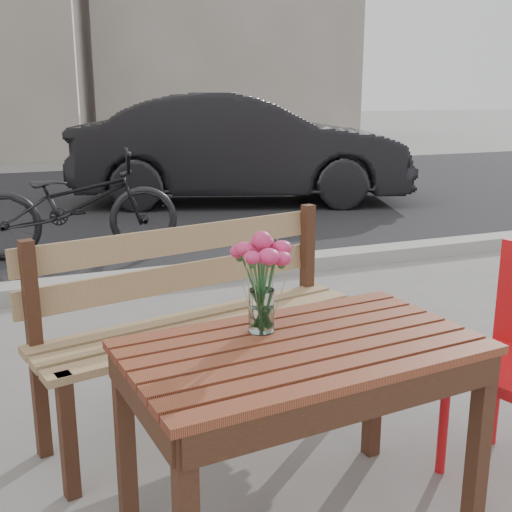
{
  "coord_description": "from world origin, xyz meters",
  "views": [
    {
      "loc": [
        -0.66,
        -1.84,
        1.51
      ],
      "look_at": [
        0.12,
        0.12,
        0.96
      ],
      "focal_mm": 45.0,
      "sensor_mm": 36.0,
      "label": 1
    }
  ],
  "objects_px": {
    "bicycle": "(75,204)",
    "main_table": "(302,376)",
    "parked_car": "(241,148)",
    "main_vase": "(262,270)"
  },
  "relations": [
    {
      "from": "bicycle",
      "to": "main_table",
      "type": "bearing_deg",
      "value": -169.55
    },
    {
      "from": "parked_car",
      "to": "bicycle",
      "type": "xyz_separation_m",
      "value": [
        -2.48,
        -2.24,
        -0.25
      ]
    },
    {
      "from": "main_table",
      "to": "parked_car",
      "type": "height_order",
      "value": "parked_car"
    },
    {
      "from": "main_vase",
      "to": "parked_car",
      "type": "distance_m",
      "value": 6.78
    },
    {
      "from": "parked_car",
      "to": "main_vase",
      "type": "bearing_deg",
      "value": 178.48
    },
    {
      "from": "parked_car",
      "to": "bicycle",
      "type": "relative_size",
      "value": 2.39
    },
    {
      "from": "main_table",
      "to": "main_vase",
      "type": "xyz_separation_m",
      "value": [
        -0.09,
        0.15,
        0.33
      ]
    },
    {
      "from": "main_vase",
      "to": "parked_car",
      "type": "xyz_separation_m",
      "value": [
        2.3,
        6.37,
        -0.19
      ]
    },
    {
      "from": "main_vase",
      "to": "bicycle",
      "type": "xyz_separation_m",
      "value": [
        -0.17,
        4.13,
        -0.44
      ]
    },
    {
      "from": "main_vase",
      "to": "bicycle",
      "type": "bearing_deg",
      "value": 92.37
    }
  ]
}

